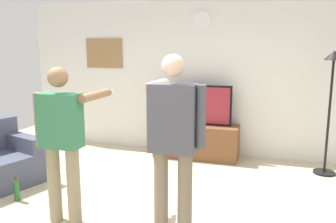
% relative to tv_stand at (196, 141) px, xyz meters
% --- Properties ---
extents(back_wall, '(6.40, 0.10, 2.70)m').
position_rel_tv_stand_xyz_m(back_wall, '(-0.11, 0.35, 1.06)').
color(back_wall, silver).
rests_on(back_wall, ground_plane).
extents(tv_stand, '(1.43, 0.52, 0.58)m').
position_rel_tv_stand_xyz_m(tv_stand, '(0.00, 0.00, 0.00)').
color(tv_stand, brown).
rests_on(tv_stand, ground_plane).
extents(television, '(1.17, 0.07, 0.68)m').
position_rel_tv_stand_xyz_m(television, '(-0.00, 0.05, 0.63)').
color(television, black).
rests_on(television, tv_stand).
extents(wall_clock, '(0.31, 0.03, 0.31)m').
position_rel_tv_stand_xyz_m(wall_clock, '(-0.00, 0.29, 2.05)').
color(wall_clock, white).
extents(framed_picture, '(0.74, 0.04, 0.55)m').
position_rel_tv_stand_xyz_m(framed_picture, '(-1.86, 0.30, 1.48)').
color(framed_picture, '#997047').
extents(floor_lamp, '(0.32, 0.32, 1.84)m').
position_rel_tv_stand_xyz_m(floor_lamp, '(2.03, -0.20, 1.02)').
color(floor_lamp, black).
rests_on(floor_lamp, ground_plane).
extents(person_standing_nearer_lamp, '(0.62, 0.78, 1.69)m').
position_rel_tv_stand_xyz_m(person_standing_nearer_lamp, '(-0.86, -2.63, 0.67)').
color(person_standing_nearer_lamp, gray).
rests_on(person_standing_nearer_lamp, ground_plane).
extents(person_standing_nearer_couch, '(0.62, 0.78, 1.82)m').
position_rel_tv_stand_xyz_m(person_standing_nearer_couch, '(0.36, -2.62, 0.75)').
color(person_standing_nearer_couch, '#7A6B56').
rests_on(person_standing_nearer_couch, ground_plane).
extents(beverage_bottle, '(0.07, 0.07, 0.33)m').
position_rel_tv_stand_xyz_m(beverage_bottle, '(-1.74, -2.36, -0.15)').
color(beverage_bottle, '#1E5923').
rests_on(beverage_bottle, ground_plane).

